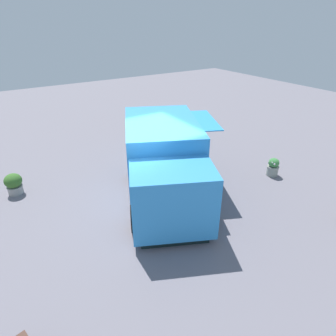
# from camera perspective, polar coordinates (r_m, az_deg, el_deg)

# --- Properties ---
(ground_plane) EXTENTS (40.00, 40.00, 0.00)m
(ground_plane) POSITION_cam_1_polar(r_m,az_deg,el_deg) (9.64, -3.53, -5.90)
(ground_plane) COLOR slate
(food_truck) EXTENTS (5.36, 4.32, 2.41)m
(food_truck) POSITION_cam_1_polar(r_m,az_deg,el_deg) (9.16, -0.76, 0.63)
(food_truck) COLOR #3493E0
(food_truck) RESTS_ON ground_plane
(person_customer) EXTENTS (0.65, 0.80, 0.91)m
(person_customer) POSITION_cam_1_polar(r_m,az_deg,el_deg) (13.29, 5.62, 5.61)
(person_customer) COLOR #807155
(person_customer) RESTS_ON ground_plane
(planter_flowering_near) EXTENTS (0.56, 0.56, 0.73)m
(planter_flowering_near) POSITION_cam_1_polar(r_m,az_deg,el_deg) (10.95, -28.12, -2.70)
(planter_flowering_near) COLOR #999891
(planter_flowering_near) RESTS_ON ground_plane
(planter_flowering_far) EXTENTS (0.44, 0.44, 0.70)m
(planter_flowering_far) POSITION_cam_1_polar(r_m,az_deg,el_deg) (11.48, 20.00, 0.19)
(planter_flowering_far) COLOR gray
(planter_flowering_far) RESTS_ON ground_plane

